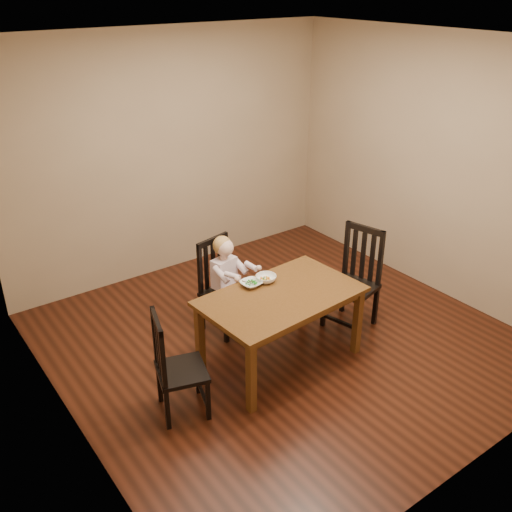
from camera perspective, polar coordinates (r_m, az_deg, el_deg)
room at (r=4.89m, az=2.92°, el=4.73°), size 4.01×4.01×2.71m
dining_table at (r=4.93m, az=2.53°, el=-4.66°), size 1.43×0.92×0.69m
chair_child at (r=5.50m, az=-3.37°, el=-3.11°), size 0.47×0.46×0.93m
chair_left at (r=4.51m, az=-8.05°, el=-10.95°), size 0.47×0.48×0.90m
chair_right at (r=5.62m, az=9.82°, el=-2.37°), size 0.51×0.52×1.01m
toddler at (r=5.41m, az=-3.06°, el=-1.99°), size 0.39×0.44×0.53m
bowl_peas at (r=5.01m, az=-0.50°, el=-2.79°), size 0.19×0.19×0.04m
bowl_veg at (r=5.08m, az=1.01°, el=-2.26°), size 0.22×0.22×0.06m
fork at (r=4.96m, az=-0.71°, el=-2.80°), size 0.10×0.08×0.05m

